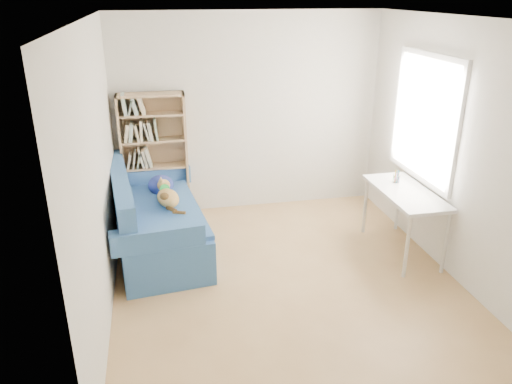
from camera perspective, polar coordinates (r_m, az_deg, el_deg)
ground at (r=5.32m, az=3.39°, el=-9.96°), size 4.00×4.00×0.00m
room_shell at (r=4.72m, az=4.90°, el=7.47°), size 3.54×4.04×2.62m
sofa at (r=5.86m, az=-11.59°, el=-3.28°), size 1.12×2.03×0.95m
bookshelf at (r=6.53m, az=-11.44°, el=3.30°), size 0.83×0.26×1.65m
desk at (r=5.81m, az=16.71°, el=-0.58°), size 0.54×1.18×0.75m
pen_cup at (r=6.00m, az=15.76°, el=1.60°), size 0.08×0.08×0.15m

